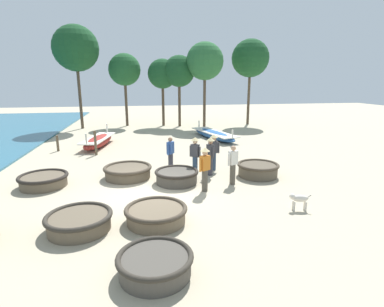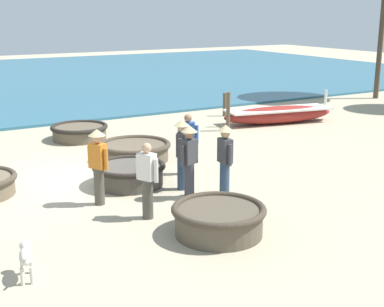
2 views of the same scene
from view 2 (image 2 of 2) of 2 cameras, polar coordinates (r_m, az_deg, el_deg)
ground_plane at (r=13.61m, az=-12.64°, el=-2.77°), size 80.00×80.00×0.00m
sea at (r=34.20m, az=-16.83°, el=7.62°), size 28.00×52.00×0.10m
coracle_beside_post at (r=15.05m, az=-6.12°, el=0.34°), size 2.03×2.03×0.51m
coracle_weathered at (r=10.07m, az=2.86°, el=-6.97°), size 1.78×1.78×0.57m
coracle_front_right at (r=17.78m, az=-11.92°, el=2.32°), size 1.85×1.85×0.48m
coracle_nearest at (r=12.93m, az=-6.71°, el=-2.11°), size 1.76×1.76×0.53m
long_boat_blue_hull at (r=20.21m, az=9.18°, el=4.16°), size 1.88×4.50×1.15m
fisherman_with_hat at (r=10.67m, az=-4.80°, el=-2.70°), size 0.48×0.35×1.57m
fisherman_by_coracle at (r=11.82m, az=3.54°, el=-0.30°), size 0.53×0.36×1.67m
fisherman_standing_right at (r=11.72m, az=-0.29°, el=-0.40°), size 0.36×0.51×1.67m
fisherman_crouching at (r=13.55m, az=-0.42°, el=1.19°), size 0.37×0.46×1.57m
fisherman_hauling at (r=11.54m, az=-9.99°, el=-0.88°), size 0.47×0.36×1.67m
fisherman_standing_left at (r=12.34m, az=-1.09°, el=0.39°), size 0.44×0.38×1.67m
dog at (r=8.86m, az=-17.32°, el=-10.41°), size 0.68×0.31×0.55m
mooring_post_mid_beach at (r=21.33m, az=3.49°, el=5.24°), size 0.14×0.14×0.92m
mooring_post_inland at (r=18.63m, az=3.89°, el=4.48°), size 0.14×0.14×1.35m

